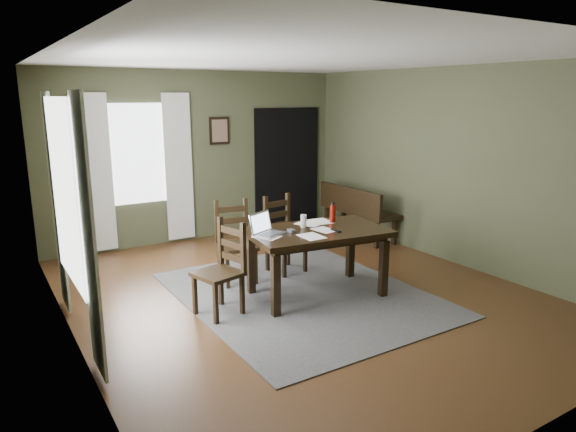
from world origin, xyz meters
TOP-DOWN VIEW (x-y plane):
  - ground at (0.00, 0.00)m, footprint 5.00×6.00m
  - room_shell at (0.00, 0.00)m, footprint 5.02×6.02m
  - rug at (0.00, 0.00)m, footprint 2.60×3.20m
  - dining_table at (0.15, -0.10)m, footprint 1.69×1.14m
  - chair_end at (-1.02, 0.00)m, footprint 0.54×0.54m
  - chair_back_left at (-0.45, 0.83)m, footprint 0.51×0.51m
  - chair_back_right at (0.27, 0.84)m, footprint 0.50×0.50m
  - bench at (2.14, 1.62)m, footprint 0.49×1.52m
  - laptop at (-0.46, 0.03)m, footprint 0.44×0.40m
  - computer_mouse at (-0.17, -0.05)m, footprint 0.07×0.11m
  - tv_remote at (0.28, -0.28)m, footprint 0.04×0.16m
  - drinking_glass at (0.07, 0.07)m, footprint 0.08×0.08m
  - water_bottle at (0.50, 0.08)m, footprint 0.09×0.09m
  - paper_a at (-0.50, -0.07)m, footprint 0.31×0.34m
  - paper_b at (0.21, -0.16)m, footprint 0.25×0.30m
  - paper_c at (0.21, 0.17)m, footprint 0.32×0.36m
  - paper_d at (0.41, 0.19)m, footprint 0.27×0.33m
  - paper_e at (-0.08, -0.32)m, footprint 0.23×0.30m
  - window_left at (-2.47, 0.20)m, footprint 0.01×1.30m
  - window_back at (-1.00, 2.97)m, footprint 1.00×0.01m
  - curtain_left_near at (-2.44, -0.62)m, footprint 0.03×0.48m
  - curtain_left_far at (-2.44, 1.02)m, footprint 0.03×0.48m
  - curtain_back_left at (-1.62, 2.94)m, footprint 0.44×0.03m
  - curtain_back_right at (-0.38, 2.94)m, footprint 0.44×0.03m
  - framed_picture at (0.35, 2.97)m, footprint 0.34×0.03m
  - doorway_back at (1.65, 2.97)m, footprint 1.30×0.03m

SIDE VIEW (x-z plane):
  - ground at x=0.00m, z-range -0.01..0.00m
  - rug at x=0.00m, z-range 0.00..0.01m
  - chair_end at x=-1.02m, z-range -0.01..1.00m
  - chair_back_right at x=0.27m, z-range -0.01..1.00m
  - chair_back_left at x=-0.45m, z-range -0.01..1.01m
  - bench at x=2.14m, z-range 0.08..0.94m
  - dining_table at x=0.15m, z-range 0.31..1.10m
  - paper_b at x=0.21m, z-range 0.80..0.80m
  - paper_a at x=-0.50m, z-range 0.80..0.80m
  - paper_c at x=0.21m, z-range 0.80..0.80m
  - paper_e at x=-0.08m, z-range 0.80..0.80m
  - paper_d at x=0.41m, z-range 0.80..0.80m
  - tv_remote at x=0.28m, z-range 0.80..0.82m
  - computer_mouse at x=-0.17m, z-range 0.80..0.84m
  - laptop at x=-0.46m, z-range 0.74..0.98m
  - drinking_glass at x=0.07m, z-range 0.80..0.95m
  - water_bottle at x=0.50m, z-range 0.79..1.04m
  - doorway_back at x=1.65m, z-range 0.00..2.10m
  - curtain_left_near at x=-2.44m, z-range 0.05..2.35m
  - curtain_left_far at x=-2.44m, z-range 0.05..2.35m
  - curtain_back_left at x=-1.62m, z-range 0.05..2.35m
  - curtain_back_right at x=-0.38m, z-range 0.05..2.35m
  - window_left at x=-2.47m, z-range 0.60..2.30m
  - window_back at x=-1.00m, z-range 0.70..2.20m
  - framed_picture at x=0.35m, z-range 1.53..1.97m
  - room_shell at x=0.00m, z-range 0.45..3.16m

